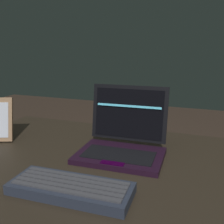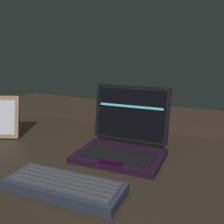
{
  "view_description": "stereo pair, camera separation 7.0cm",
  "coord_description": "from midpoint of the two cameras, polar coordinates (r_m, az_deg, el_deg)",
  "views": [
    {
      "loc": [
        0.19,
        -0.72,
        1.08
      ],
      "look_at": [
        -0.1,
        0.06,
        0.86
      ],
      "focal_mm": 41.35,
      "sensor_mm": 36.0,
      "label": 1
    },
    {
      "loc": [
        0.26,
        -0.69,
        1.08
      ],
      "look_at": [
        -0.1,
        0.06,
        0.86
      ],
      "focal_mm": 41.35,
      "sensor_mm": 36.0,
      "label": 2
    }
  ],
  "objects": [
    {
      "name": "desk",
      "position": [
        0.87,
        2.42,
        -17.88
      ],
      "size": [
        1.46,
        0.8,
        0.7
      ],
      "color": "black",
      "rests_on": "ground"
    },
    {
      "name": "laptop_front",
      "position": [
        0.91,
        0.2,
        -6.51
      ],
      "size": [
        0.3,
        0.25,
        0.23
      ],
      "color": "black",
      "rests_on": "desk"
    },
    {
      "name": "external_keyboard",
      "position": [
        0.71,
        -12.03,
        -16.19
      ],
      "size": [
        0.33,
        0.14,
        0.03
      ],
      "color": "#222835",
      "rests_on": "desk"
    }
  ]
}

